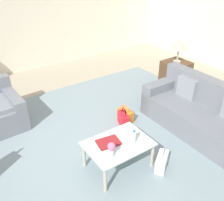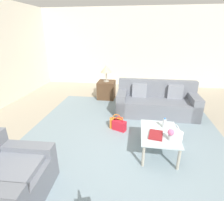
% 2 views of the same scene
% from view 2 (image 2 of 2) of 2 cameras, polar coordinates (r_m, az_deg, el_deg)
% --- Properties ---
extents(ground_plane, '(12.00, 12.00, 0.00)m').
position_cam_2_polar(ground_plane, '(3.29, 6.01, -19.87)').
color(ground_plane, '#A89E89').
extents(wall_right, '(0.12, 8.00, 3.10)m').
position_cam_2_polar(wall_right, '(7.56, 8.48, 16.55)').
color(wall_right, silver).
rests_on(wall_right, ground).
extents(area_rug, '(5.20, 4.40, 0.01)m').
position_cam_2_polar(area_rug, '(3.77, 3.36, -13.61)').
color(area_rug, gray).
rests_on(area_rug, ground).
extents(couch, '(0.87, 2.16, 0.91)m').
position_cam_2_polar(couch, '(5.06, 14.21, -0.75)').
color(couch, slate).
rests_on(couch, ground).
extents(armchair, '(1.03, 1.00, 0.81)m').
position_cam_2_polar(armchair, '(2.99, -31.63, -21.31)').
color(armchair, slate).
rests_on(armchair, ground).
extents(coffee_table, '(0.93, 0.68, 0.44)m').
position_cam_2_polar(coffee_table, '(3.42, 15.16, -10.87)').
color(coffee_table, silver).
rests_on(coffee_table, ground).
extents(water_bottle, '(0.06, 0.06, 0.20)m').
position_cam_2_polar(water_bottle, '(3.53, 16.70, -7.07)').
color(water_bottle, silver).
rests_on(water_bottle, coffee_table).
extents(coffee_table_book, '(0.35, 0.28, 0.03)m').
position_cam_2_polar(coffee_table_book, '(3.27, 14.09, -10.83)').
color(coffee_table_book, maroon).
rests_on(coffee_table_book, coffee_table).
extents(flower_vase, '(0.11, 0.11, 0.21)m').
position_cam_2_polar(flower_vase, '(3.16, 18.62, -10.23)').
color(flower_vase, '#B2B7BC').
rests_on(flower_vase, coffee_table).
extents(side_table, '(0.57, 0.57, 0.60)m').
position_cam_2_polar(side_table, '(6.07, -1.83, 3.50)').
color(side_table, '#513823').
rests_on(side_table, ground).
extents(table_lamp, '(0.36, 0.36, 0.55)m').
position_cam_2_polar(table_lamp, '(5.89, -1.92, 10.16)').
color(table_lamp, '#ADA899').
rests_on(table_lamp, side_table).
extents(handbag_red, '(0.25, 0.35, 0.36)m').
position_cam_2_polar(handbag_red, '(4.14, 2.37, -8.07)').
color(handbag_red, red).
rests_on(handbag_red, ground).
extents(handbag_white, '(0.34, 0.30, 0.36)m').
position_cam_2_polar(handbag_white, '(4.05, 19.83, -10.20)').
color(handbag_white, white).
rests_on(handbag_white, ground).
extents(handbag_orange, '(0.19, 0.34, 0.36)m').
position_cam_2_polar(handbag_orange, '(4.25, 1.45, -7.23)').
color(handbag_orange, orange).
rests_on(handbag_orange, ground).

